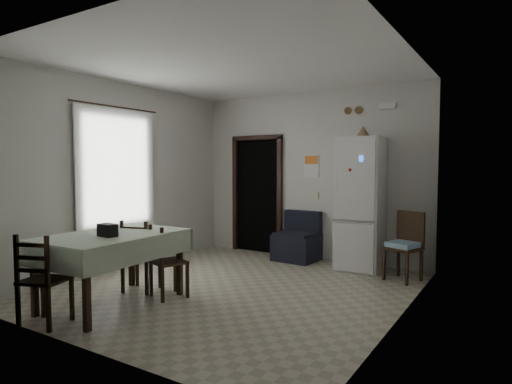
{
  "coord_description": "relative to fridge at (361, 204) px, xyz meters",
  "views": [
    {
      "loc": [
        3.17,
        -4.57,
        1.62
      ],
      "look_at": [
        0.0,
        0.5,
        1.25
      ],
      "focal_mm": 30.0,
      "sensor_mm": 36.0,
      "label": 1
    }
  ],
  "objects": [
    {
      "name": "ground",
      "position": [
        -1.04,
        -1.93,
        -1.03
      ],
      "size": [
        4.5,
        4.5,
        0.0
      ],
      "primitive_type": "plane",
      "color": "#ADA38D",
      "rests_on": "ground"
    },
    {
      "name": "ceiling",
      "position": [
        -1.04,
        -1.93,
        1.87
      ],
      "size": [
        4.2,
        4.5,
        0.02
      ],
      "primitive_type": null,
      "color": "white",
      "rests_on": "ground"
    },
    {
      "name": "wall_back",
      "position": [
        -1.04,
        0.32,
        0.42
      ],
      "size": [
        4.2,
        0.02,
        2.9
      ],
      "primitive_type": null,
      "color": "silver",
      "rests_on": "ground"
    },
    {
      "name": "wall_front",
      "position": [
        -1.04,
        -4.18,
        0.42
      ],
      "size": [
        4.2,
        0.02,
        2.9
      ],
      "primitive_type": null,
      "color": "silver",
      "rests_on": "ground"
    },
    {
      "name": "wall_left",
      "position": [
        -3.14,
        -1.93,
        0.42
      ],
      "size": [
        0.02,
        4.5,
        2.9
      ],
      "primitive_type": null,
      "color": "silver",
      "rests_on": "ground"
    },
    {
      "name": "wall_right",
      "position": [
        1.06,
        -1.93,
        0.42
      ],
      "size": [
        0.02,
        4.5,
        2.9
      ],
      "primitive_type": null,
      "color": "silver",
      "rests_on": "ground"
    },
    {
      "name": "doorway",
      "position": [
        -2.09,
        0.52,
        0.03
      ],
      "size": [
        1.06,
        0.52,
        2.22
      ],
      "color": "black",
      "rests_on": "ground"
    },
    {
      "name": "window_recess",
      "position": [
        -3.19,
        -2.13,
        0.52
      ],
      "size": [
        0.1,
        1.2,
        1.6
      ],
      "primitive_type": "cube",
      "color": "silver",
      "rests_on": "ground"
    },
    {
      "name": "curtain",
      "position": [
        -3.08,
        -2.13,
        0.52
      ],
      "size": [
        0.02,
        1.45,
        1.85
      ],
      "primitive_type": "cube",
      "color": "silver",
      "rests_on": "ground"
    },
    {
      "name": "curtain_rod",
      "position": [
        -3.07,
        -2.13,
        1.47
      ],
      "size": [
        0.02,
        1.6,
        0.02
      ],
      "primitive_type": "cylinder",
      "rotation": [
        1.57,
        0.0,
        0.0
      ],
      "color": "black",
      "rests_on": "ground"
    },
    {
      "name": "calendar",
      "position": [
        -0.99,
        0.31,
        0.59
      ],
      "size": [
        0.28,
        0.02,
        0.4
      ],
      "primitive_type": "cube",
      "color": "white",
      "rests_on": "ground"
    },
    {
      "name": "calendar_image",
      "position": [
        -0.99,
        0.3,
        0.69
      ],
      "size": [
        0.24,
        0.01,
        0.14
      ],
      "primitive_type": "cube",
      "color": "orange",
      "rests_on": "ground"
    },
    {
      "name": "light_switch",
      "position": [
        -0.89,
        0.31,
        0.07
      ],
      "size": [
        0.08,
        0.02,
        0.12
      ],
      "primitive_type": "cube",
      "color": "beige",
      "rests_on": "ground"
    },
    {
      "name": "vent_left",
      "position": [
        -0.34,
        0.3,
        1.49
      ],
      "size": [
        0.12,
        0.03,
        0.12
      ],
      "primitive_type": "cylinder",
      "rotation": [
        1.57,
        0.0,
        0.0
      ],
      "color": "brown",
      "rests_on": "ground"
    },
    {
      "name": "vent_right",
      "position": [
        -0.16,
        0.3,
        1.49
      ],
      "size": [
        0.12,
        0.03,
        0.12
      ],
      "primitive_type": "cylinder",
      "rotation": [
        1.57,
        0.0,
        0.0
      ],
      "color": "brown",
      "rests_on": "ground"
    },
    {
      "name": "emergency_light",
      "position": [
        0.31,
        0.28,
        1.52
      ],
      "size": [
        0.25,
        0.07,
        0.09
      ],
      "primitive_type": "cube",
      "color": "white",
      "rests_on": "ground"
    },
    {
      "name": "fridge",
      "position": [
        0.0,
        0.0,
        0.0
      ],
      "size": [
        0.69,
        0.69,
        2.06
      ],
      "primitive_type": null,
      "rotation": [
        0.0,
        0.0,
        0.04
      ],
      "color": "silver",
      "rests_on": "ground"
    },
    {
      "name": "tan_cone",
      "position": [
        0.01,
        0.03,
        1.12
      ],
      "size": [
        0.25,
        0.25,
        0.18
      ],
      "primitive_type": "cone",
      "rotation": [
        0.0,
        0.0,
        0.11
      ],
      "color": "#A57F5C",
      "rests_on": "fridge"
    },
    {
      "name": "navy_seat",
      "position": [
        -1.12,
        0.0,
        -0.61
      ],
      "size": [
        0.73,
        0.71,
        0.83
      ],
      "primitive_type": null,
      "rotation": [
        0.0,
        0.0,
        -0.06
      ],
      "color": "black",
      "rests_on": "ground"
    },
    {
      "name": "corner_chair",
      "position": [
        0.73,
        -0.38,
        -0.54
      ],
      "size": [
        0.53,
        0.53,
        0.97
      ],
      "primitive_type": null,
      "rotation": [
        0.0,
        0.0,
        -0.33
      ],
      "color": "black",
      "rests_on": "ground"
    },
    {
      "name": "dining_table",
      "position": [
        -1.88,
        -3.24,
        -0.61
      ],
      "size": [
        1.1,
        1.63,
        0.83
      ],
      "primitive_type": null,
      "rotation": [
        0.0,
        0.0,
        0.04
      ],
      "color": "#AABBA0",
      "rests_on": "ground"
    },
    {
      "name": "black_bag",
      "position": [
        -1.76,
        -3.39,
        -0.12
      ],
      "size": [
        0.23,
        0.15,
        0.14
      ],
      "primitive_type": "cube",
      "rotation": [
        0.0,
        0.0,
        -0.09
      ],
      "color": "black",
      "rests_on": "dining_table"
    },
    {
      "name": "dining_chair_far_left",
      "position": [
        -2.03,
        -2.65,
        -0.56
      ],
      "size": [
        0.49,
        0.49,
        0.93
      ],
      "primitive_type": null,
      "rotation": [
        0.0,
        0.0,
        3.42
      ],
      "color": "black",
      "rests_on": "ground"
    },
    {
      "name": "dining_chair_far_right",
      "position": [
        -1.53,
        -2.67,
        -0.58
      ],
      "size": [
        0.5,
        0.5,
        0.9
      ],
      "primitive_type": null,
      "rotation": [
        0.0,
        0.0,
        2.78
      ],
      "color": "black",
      "rests_on": "ground"
    },
    {
      "name": "dining_chair_near_head",
      "position": [
        -1.95,
        -4.02,
        -0.55
      ],
      "size": [
        0.52,
        0.52,
        0.95
      ],
      "primitive_type": null,
      "rotation": [
        0.0,
        0.0,
        3.47
      ],
      "color": "black",
      "rests_on": "ground"
    }
  ]
}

